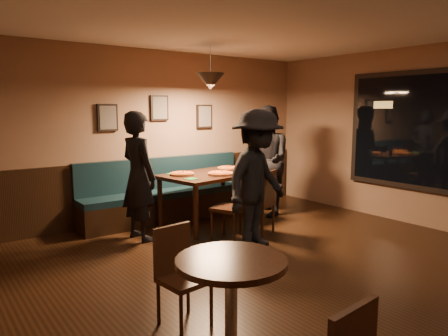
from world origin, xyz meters
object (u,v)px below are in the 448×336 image
object	(u,v)px
booth_bench	(169,190)
dining_table	(211,199)
cafe_table	(231,315)
cafe_chair_far	(184,278)
tabasco_bottle	(242,167)
chair_near_right	(257,202)
diner_front	(257,179)
chair_near_left	(229,207)
diner_right	(266,161)
soda_glass	(251,168)
diner_left	(139,176)

from	to	relation	value
booth_bench	dining_table	distance (m)	0.78
cafe_table	cafe_chair_far	xyz separation A→B (m)	(0.06, 0.73, 0.01)
tabasco_bottle	cafe_table	size ratio (longest dim) A/B	0.14
tabasco_bottle	cafe_chair_far	xyz separation A→B (m)	(-2.56, -2.40, -0.46)
booth_bench	chair_near_right	bearing A→B (deg)	-66.39
dining_table	diner_front	xyz separation A→B (m)	(-0.14, -1.28, 0.50)
chair_near_left	diner_front	size ratio (longest dim) A/B	0.51
cafe_chair_far	diner_right	bearing A→B (deg)	-148.50
tabasco_bottle	cafe_table	distance (m)	4.11
chair_near_right	chair_near_left	bearing A→B (deg)	154.97
booth_bench	chair_near_left	distance (m)	1.47
diner_right	diner_front	distance (m)	1.75
chair_near_left	soda_glass	distance (m)	1.04
diner_front	chair_near_right	bearing A→B (deg)	31.38
cafe_chair_far	tabasco_bottle	bearing A→B (deg)	-143.14
diner_right	tabasco_bottle	xyz separation A→B (m)	(-0.54, -0.00, -0.06)
diner_left	soda_glass	distance (m)	1.84
booth_bench	diner_left	bearing A→B (deg)	-140.62
dining_table	chair_near_left	xyz separation A→B (m)	(-0.24, -0.79, 0.06)
booth_bench	diner_left	world-z (taller)	diner_left
diner_right	cafe_chair_far	size ratio (longest dim) A/B	2.25
booth_bench	diner_left	xyz separation A→B (m)	(-0.86, -0.71, 0.40)
chair_near_left	diner_left	world-z (taller)	diner_left
booth_bench	diner_left	distance (m)	1.18
tabasco_bottle	cafe_chair_far	size ratio (longest dim) A/B	0.14
dining_table	chair_near_left	distance (m)	0.82
chair_near_right	cafe_chair_far	world-z (taller)	chair_near_right
diner_right	dining_table	bearing A→B (deg)	-71.84
dining_table	tabasco_bottle	world-z (taller)	tabasco_bottle
tabasco_bottle	cafe_chair_far	distance (m)	3.54
diner_front	cafe_chair_far	bearing A→B (deg)	-164.54
booth_bench	chair_near_right	world-z (taller)	booth_bench
dining_table	cafe_chair_far	size ratio (longest dim) A/B	1.83
chair_near_right	diner_left	distance (m)	1.75
booth_bench	cafe_chair_far	distance (m)	3.52
dining_table	cafe_chair_far	distance (m)	3.16
chair_near_right	diner_right	bearing A→B (deg)	20.15
chair_near_right	cafe_table	xyz separation A→B (m)	(-2.31, -2.38, -0.07)
diner_right	soda_glass	bearing A→B (deg)	-44.86
diner_front	cafe_chair_far	world-z (taller)	diner_front
diner_right	soda_glass	size ratio (longest dim) A/B	14.03
booth_bench	cafe_table	xyz separation A→B (m)	(-1.66, -3.86, -0.09)
booth_bench	diner_right	bearing A→B (deg)	-26.02
diner_left	diner_right	world-z (taller)	diner_right
tabasco_bottle	cafe_chair_far	bearing A→B (deg)	-136.78
diner_left	soda_glass	size ratio (longest dim) A/B	13.36
chair_near_left	tabasco_bottle	world-z (taller)	tabasco_bottle
diner_left	cafe_chair_far	distance (m)	2.59
diner_left	booth_bench	bearing A→B (deg)	-57.88
chair_near_right	diner_left	world-z (taller)	diner_left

